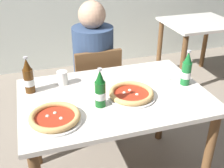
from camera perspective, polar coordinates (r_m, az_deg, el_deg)
The scene contains 11 objects.
dining_table_main at distance 1.85m, azimuth 0.46°, elevation -5.19°, with size 1.20×0.80×0.75m.
chair_behind_table at distance 2.43m, azimuth -3.33°, elevation -0.50°, with size 0.41×0.41×0.85m.
diner_seated at distance 2.43m, azimuth -3.73°, elevation 2.14°, with size 0.34×0.34×1.21m.
dining_table_background at distance 3.54m, azimuth 17.16°, elevation 9.67°, with size 0.80×0.70×0.75m.
pizza_margherita_near at distance 1.75m, azimuth 3.97°, elevation -2.03°, with size 0.31×0.31×0.04m.
pizza_marinara_far at distance 1.57m, azimuth -11.66°, elevation -6.77°, with size 0.31×0.31×0.04m.
beer_bottle_left at distance 1.93m, azimuth 15.05°, elevation 2.73°, with size 0.07×0.07×0.25m.
beer_bottle_center at distance 1.84m, azimuth -16.78°, elevation 1.28°, with size 0.07×0.07×0.25m.
beer_bottle_right at distance 1.62m, azimuth -2.45°, elevation -1.35°, with size 0.07×0.07×0.25m.
napkin_with_cutlery at distance 2.06m, azimuth 9.91°, elevation 1.92°, with size 0.18×0.19×0.01m.
paper_cup at distance 1.92m, azimuth -10.15°, elevation 1.25°, with size 0.07×0.07×0.10m, color white.
Camera 1 is at (-0.47, -1.46, 1.66)m, focal length 44.49 mm.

